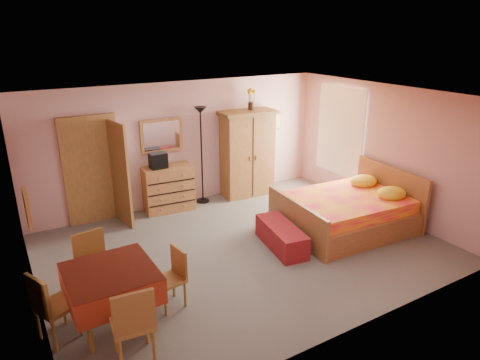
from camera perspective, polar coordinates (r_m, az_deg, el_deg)
floor at (r=7.50m, az=0.52°, el=-9.10°), size 6.50×6.50×0.00m
ceiling at (r=6.65m, az=0.59°, el=10.93°), size 6.50×6.50×0.00m
wall_back at (r=9.11m, az=-7.64°, el=4.80°), size 6.50×0.10×2.60m
wall_front at (r=5.17m, az=15.17°, el=-7.64°), size 6.50×0.10×2.60m
wall_left at (r=6.08m, az=-26.77°, el=-4.90°), size 0.10×5.00×2.60m
wall_right at (r=9.02m, az=18.56°, el=3.78°), size 0.10×5.00×2.60m
doorway at (r=8.63m, az=-19.12°, el=1.11°), size 1.06×0.12×2.15m
window at (r=9.75m, az=13.23°, el=6.34°), size 0.08×1.40×1.95m
picture_left at (r=5.38m, az=-26.53°, el=-3.33°), size 0.04×0.32×0.42m
picture_back at (r=10.14m, az=4.74°, el=7.88°), size 0.30×0.04×0.40m
chest_of_drawers at (r=8.96m, az=-9.52°, el=-1.11°), size 1.04×0.59×0.95m
wall_mirror at (r=8.83m, az=-10.41°, el=5.85°), size 0.87×0.09×0.69m
stereo at (r=8.70m, az=-10.86°, el=2.56°), size 0.34×0.25×0.31m
floor_lamp at (r=9.10m, az=-5.14°, el=3.21°), size 0.32×0.32×2.09m
wardrobe at (r=9.53m, az=0.99°, el=3.53°), size 1.27×0.72×1.92m
sunflower_vase at (r=9.37m, az=1.48°, el=10.73°), size 0.19×0.19×0.46m
bed at (r=8.22m, az=13.91°, el=-2.93°), size 2.43×1.97×1.07m
bench at (r=7.49m, az=5.51°, el=-7.49°), size 0.65×1.28×0.41m
dining_table at (r=5.83m, az=-16.59°, el=-14.79°), size 1.08×1.08×0.78m
chair_south at (r=5.19m, az=-14.18°, el=-17.83°), size 0.50×0.50×1.00m
chair_north at (r=6.31m, az=-18.61°, el=-11.13°), size 0.50×0.50×0.98m
chair_west at (r=5.79m, az=-23.28°, el=-15.06°), size 0.56×0.56×0.93m
chair_east at (r=5.99m, az=-9.48°, el=-12.92°), size 0.43×0.43×0.83m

